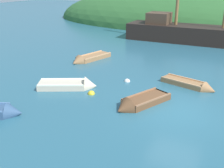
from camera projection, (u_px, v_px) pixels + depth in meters
name	position (u px, v px, depth m)	size (l,w,h in m)	color
ground_plane	(177.00, 112.00, 13.00)	(120.00, 120.00, 0.00)	#285B70
shore_hill	(188.00, 22.00, 40.24)	(42.15, 21.08, 10.11)	#2D602D
sailing_ship	(194.00, 36.00, 27.28)	(16.36, 3.41, 12.75)	black
rowboat_outer_left	(139.00, 104.00, 13.69)	(2.26, 3.35, 1.04)	brown
rowboat_near_dock	(191.00, 86.00, 16.08)	(3.38, 1.69, 0.86)	#9E7047
rowboat_outer_right	(72.00, 86.00, 15.93)	(3.48, 2.57, 1.11)	beige
rowboat_center	(88.00, 59.00, 21.32)	(1.94, 3.73, 1.02)	#9E7047
buoy_yellow	(91.00, 94.00, 15.09)	(0.39, 0.39, 0.39)	yellow
buoy_white	(127.00, 82.00, 16.93)	(0.36, 0.36, 0.36)	white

